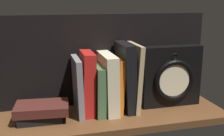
{
  "coord_description": "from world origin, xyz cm",
  "views": [
    {
      "loc": [
        -24.0,
        -90.93,
        40.05
      ],
      "look_at": [
        0.84,
        3.44,
        15.88
      ],
      "focal_mm": 45.54,
      "sensor_mm": 36.0,
      "label": 1
    }
  ],
  "objects_px": {
    "book_gray_chess": "(78,86)",
    "book_red_requiem": "(87,83)",
    "book_black_skeptic": "(126,77)",
    "book_orange_pandolfini": "(117,84)",
    "framed_clock": "(171,77)",
    "book_stack_side": "(41,111)",
    "book_green_romantic": "(98,89)",
    "book_cream_twain": "(108,83)",
    "book_tan_shortstories": "(133,77)"
  },
  "relations": [
    {
      "from": "book_gray_chess",
      "to": "book_red_requiem",
      "type": "bearing_deg",
      "value": 0.0
    },
    {
      "from": "book_gray_chess",
      "to": "book_black_skeptic",
      "type": "relative_size",
      "value": 0.82
    },
    {
      "from": "book_orange_pandolfini",
      "to": "framed_clock",
      "type": "bearing_deg",
      "value": -2.54
    },
    {
      "from": "book_orange_pandolfini",
      "to": "book_stack_side",
      "type": "bearing_deg",
      "value": -174.63
    },
    {
      "from": "book_gray_chess",
      "to": "framed_clock",
      "type": "xyz_separation_m",
      "value": [
        0.35,
        -0.01,
        0.01
      ]
    },
    {
      "from": "framed_clock",
      "to": "book_orange_pandolfini",
      "type": "bearing_deg",
      "value": 177.46
    },
    {
      "from": "book_gray_chess",
      "to": "book_black_skeptic",
      "type": "bearing_deg",
      "value": 0.0
    },
    {
      "from": "book_gray_chess",
      "to": "book_red_requiem",
      "type": "xyz_separation_m",
      "value": [
        0.03,
        0.0,
        0.01
      ]
    },
    {
      "from": "book_green_romantic",
      "to": "book_cream_twain",
      "type": "height_order",
      "value": "book_cream_twain"
    },
    {
      "from": "book_cream_twain",
      "to": "book_gray_chess",
      "type": "bearing_deg",
      "value": 180.0
    },
    {
      "from": "book_tan_shortstories",
      "to": "book_gray_chess",
      "type": "bearing_deg",
      "value": 180.0
    },
    {
      "from": "book_green_romantic",
      "to": "framed_clock",
      "type": "relative_size",
      "value": 0.76
    },
    {
      "from": "book_green_romantic",
      "to": "book_orange_pandolfini",
      "type": "bearing_deg",
      "value": 0.0
    },
    {
      "from": "book_cream_twain",
      "to": "book_green_romantic",
      "type": "bearing_deg",
      "value": 180.0
    },
    {
      "from": "book_cream_twain",
      "to": "book_orange_pandolfini",
      "type": "relative_size",
      "value": 1.08
    },
    {
      "from": "book_red_requiem",
      "to": "book_tan_shortstories",
      "type": "relative_size",
      "value": 0.91
    },
    {
      "from": "book_red_requiem",
      "to": "framed_clock",
      "type": "bearing_deg",
      "value": -1.66
    },
    {
      "from": "book_tan_shortstories",
      "to": "book_stack_side",
      "type": "relative_size",
      "value": 1.31
    },
    {
      "from": "book_cream_twain",
      "to": "book_orange_pandolfini",
      "type": "bearing_deg",
      "value": 0.0
    },
    {
      "from": "book_stack_side",
      "to": "book_tan_shortstories",
      "type": "bearing_deg",
      "value": 4.39
    },
    {
      "from": "book_cream_twain",
      "to": "book_tan_shortstories",
      "type": "xyz_separation_m",
      "value": [
        0.1,
        0.0,
        0.02
      ]
    },
    {
      "from": "book_red_requiem",
      "to": "book_stack_side",
      "type": "relative_size",
      "value": 1.19
    },
    {
      "from": "book_tan_shortstories",
      "to": "book_black_skeptic",
      "type": "bearing_deg",
      "value": 180.0
    },
    {
      "from": "book_black_skeptic",
      "to": "framed_clock",
      "type": "bearing_deg",
      "value": -3.0
    },
    {
      "from": "book_orange_pandolfini",
      "to": "book_black_skeptic",
      "type": "distance_m",
      "value": 0.04
    },
    {
      "from": "book_gray_chess",
      "to": "book_orange_pandolfini",
      "type": "height_order",
      "value": "book_gray_chess"
    },
    {
      "from": "book_red_requiem",
      "to": "book_green_romantic",
      "type": "relative_size",
      "value": 1.27
    },
    {
      "from": "book_orange_pandolfini",
      "to": "book_tan_shortstories",
      "type": "xyz_separation_m",
      "value": [
        0.06,
        0.0,
        0.02
      ]
    },
    {
      "from": "book_green_romantic",
      "to": "book_black_skeptic",
      "type": "xyz_separation_m",
      "value": [
        0.1,
        0.0,
        0.04
      ]
    },
    {
      "from": "book_cream_twain",
      "to": "framed_clock",
      "type": "height_order",
      "value": "framed_clock"
    },
    {
      "from": "book_stack_side",
      "to": "book_gray_chess",
      "type": "bearing_deg",
      "value": 11.25
    },
    {
      "from": "book_tan_shortstories",
      "to": "framed_clock",
      "type": "distance_m",
      "value": 0.15
    },
    {
      "from": "book_gray_chess",
      "to": "book_black_skeptic",
      "type": "height_order",
      "value": "book_black_skeptic"
    },
    {
      "from": "book_gray_chess",
      "to": "book_orange_pandolfini",
      "type": "distance_m",
      "value": 0.14
    },
    {
      "from": "book_gray_chess",
      "to": "book_green_romantic",
      "type": "height_order",
      "value": "book_gray_chess"
    },
    {
      "from": "book_red_requiem",
      "to": "book_black_skeptic",
      "type": "xyz_separation_m",
      "value": [
        0.14,
        0.0,
        0.01
      ]
    },
    {
      "from": "book_red_requiem",
      "to": "book_cream_twain",
      "type": "relative_size",
      "value": 1.05
    },
    {
      "from": "book_red_requiem",
      "to": "book_stack_side",
      "type": "xyz_separation_m",
      "value": [
        -0.16,
        -0.03,
        -0.08
      ]
    },
    {
      "from": "book_gray_chess",
      "to": "book_orange_pandolfini",
      "type": "xyz_separation_m",
      "value": [
        0.14,
        0.0,
        -0.0
      ]
    },
    {
      "from": "book_stack_side",
      "to": "book_black_skeptic",
      "type": "bearing_deg",
      "value": 4.81
    },
    {
      "from": "book_gray_chess",
      "to": "book_stack_side",
      "type": "distance_m",
      "value": 0.15
    },
    {
      "from": "book_gray_chess",
      "to": "book_tan_shortstories",
      "type": "bearing_deg",
      "value": 0.0
    },
    {
      "from": "book_stack_side",
      "to": "book_red_requiem",
      "type": "bearing_deg",
      "value": 9.0
    },
    {
      "from": "book_green_romantic",
      "to": "book_black_skeptic",
      "type": "relative_size",
      "value": 0.71
    },
    {
      "from": "book_cream_twain",
      "to": "book_orange_pandolfini",
      "type": "xyz_separation_m",
      "value": [
        0.03,
        0.0,
        -0.01
      ]
    },
    {
      "from": "book_red_requiem",
      "to": "book_black_skeptic",
      "type": "relative_size",
      "value": 0.9
    },
    {
      "from": "book_cream_twain",
      "to": "book_tan_shortstories",
      "type": "distance_m",
      "value": 0.1
    },
    {
      "from": "book_gray_chess",
      "to": "book_green_romantic",
      "type": "relative_size",
      "value": 1.17
    },
    {
      "from": "book_green_romantic",
      "to": "framed_clock",
      "type": "xyz_separation_m",
      "value": [
        0.28,
        -0.01,
        0.03
      ]
    },
    {
      "from": "book_stack_side",
      "to": "book_orange_pandolfini",
      "type": "bearing_deg",
      "value": 5.37
    }
  ]
}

